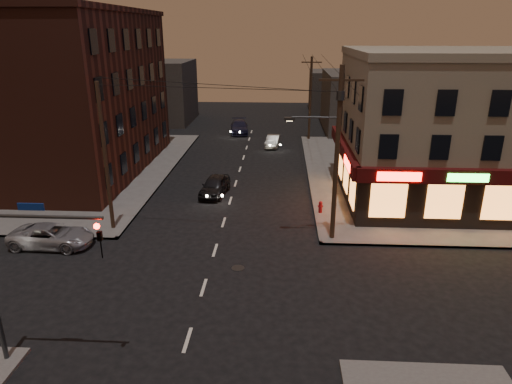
# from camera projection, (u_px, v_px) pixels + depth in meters

# --- Properties ---
(ground) EXTENTS (120.00, 120.00, 0.00)m
(ground) POSITION_uv_depth(u_px,v_px,m) (204.00, 288.00, 22.26)
(ground) COLOR black
(ground) RESTS_ON ground
(sidewalk_ne) EXTENTS (24.00, 28.00, 0.15)m
(sidewalk_ne) POSITION_uv_depth(u_px,v_px,m) (447.00, 175.00, 39.15)
(sidewalk_ne) COLOR #514F4C
(sidewalk_ne) RESTS_ON ground
(sidewalk_nw) EXTENTS (24.00, 28.00, 0.15)m
(sidewalk_nw) POSITION_uv_depth(u_px,v_px,m) (40.00, 168.00, 41.05)
(sidewalk_nw) COLOR #514F4C
(sidewalk_nw) RESTS_ON ground
(pizza_building) EXTENTS (15.85, 12.85, 10.50)m
(pizza_building) POSITION_uv_depth(u_px,v_px,m) (455.00, 127.00, 32.25)
(pizza_building) COLOR gray
(pizza_building) RESTS_ON sidewalk_ne
(brick_apartment) EXTENTS (12.00, 20.00, 13.00)m
(brick_apartment) POSITION_uv_depth(u_px,v_px,m) (68.00, 95.00, 38.65)
(brick_apartment) COLOR #482017
(brick_apartment) RESTS_ON sidewalk_nw
(bg_building_ne_a) EXTENTS (10.00, 12.00, 7.00)m
(bg_building_ne_a) POSITION_uv_depth(u_px,v_px,m) (366.00, 102.00, 56.07)
(bg_building_ne_a) COLOR #3F3D3A
(bg_building_ne_a) RESTS_ON ground
(bg_building_nw) EXTENTS (9.00, 10.00, 8.00)m
(bg_building_nw) POSITION_uv_depth(u_px,v_px,m) (158.00, 92.00, 61.09)
(bg_building_nw) COLOR #3F3D3A
(bg_building_nw) RESTS_ON ground
(bg_building_ne_b) EXTENTS (8.00, 8.00, 6.00)m
(bg_building_ne_b) POSITION_uv_depth(u_px,v_px,m) (337.00, 91.00, 69.51)
(bg_building_ne_b) COLOR #3F3D3A
(bg_building_ne_b) RESTS_ON ground
(utility_pole_main) EXTENTS (4.20, 0.44, 10.00)m
(utility_pole_main) POSITION_uv_depth(u_px,v_px,m) (335.00, 146.00, 25.42)
(utility_pole_main) COLOR #382619
(utility_pole_main) RESTS_ON sidewalk_ne
(utility_pole_far) EXTENTS (0.26, 0.26, 9.00)m
(utility_pole_far) POSITION_uv_depth(u_px,v_px,m) (310.00, 99.00, 50.42)
(utility_pole_far) COLOR #382619
(utility_pole_far) RESTS_ON sidewalk_ne
(utility_pole_west) EXTENTS (0.24, 0.24, 9.00)m
(utility_pole_west) POSITION_uv_depth(u_px,v_px,m) (105.00, 158.00, 27.16)
(utility_pole_west) COLOR #382619
(utility_pole_west) RESTS_ON sidewalk_nw
(traffic_signal) EXTENTS (4.49, 0.32, 6.47)m
(traffic_signal) POSITION_uv_depth(u_px,v_px,m) (14.00, 265.00, 15.89)
(traffic_signal) COLOR #333538
(traffic_signal) RESTS_ON ground
(suv_cross) EXTENTS (4.77, 2.30, 1.31)m
(suv_cross) POSITION_uv_depth(u_px,v_px,m) (52.00, 236.00, 26.30)
(suv_cross) COLOR #95969D
(suv_cross) RESTS_ON ground
(sedan_near) EXTENTS (2.24, 4.40, 1.43)m
(sedan_near) POSITION_uv_depth(u_px,v_px,m) (215.00, 186.00, 34.56)
(sedan_near) COLOR black
(sedan_near) RESTS_ON ground
(sedan_mid) EXTENTS (1.78, 3.89, 1.24)m
(sedan_mid) POSITION_uv_depth(u_px,v_px,m) (273.00, 141.00, 48.75)
(sedan_mid) COLOR slate
(sedan_mid) RESTS_ON ground
(sedan_far) EXTENTS (2.57, 5.26, 1.47)m
(sedan_far) POSITION_uv_depth(u_px,v_px,m) (239.00, 127.00, 55.27)
(sedan_far) COLOR #1B1D37
(sedan_far) RESTS_ON ground
(fire_hydrant) EXTENTS (0.36, 0.36, 0.82)m
(fire_hydrant) POSITION_uv_depth(u_px,v_px,m) (320.00, 206.00, 30.84)
(fire_hydrant) COLOR maroon
(fire_hydrant) RESTS_ON sidewalk_ne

